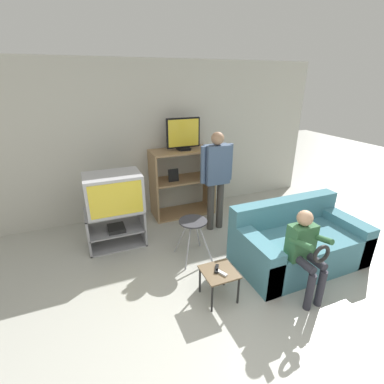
{
  "coord_description": "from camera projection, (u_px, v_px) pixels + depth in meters",
  "views": [
    {
      "loc": [
        -1.13,
        -1.38,
        2.31
      ],
      "look_at": [
        0.16,
        1.79,
        0.9
      ],
      "focal_mm": 26.0,
      "sensor_mm": 36.0,
      "label": 1
    }
  ],
  "objects": [
    {
      "name": "ground_plane",
      "position": [
        251.0,
        360.0,
        2.45
      ],
      "size": [
        18.0,
        18.0,
        0.0
      ],
      "primitive_type": "plane",
      "color": "#ADADA3"
    },
    {
      "name": "wall_back",
      "position": [
        150.0,
        141.0,
        4.77
      ],
      "size": [
        6.4,
        0.06,
        2.6
      ],
      "color": "beige",
      "rests_on": "ground_plane"
    },
    {
      "name": "tv_stand",
      "position": [
        116.0,
        227.0,
        4.09
      ],
      "size": [
        0.81,
        0.54,
        0.55
      ],
      "color": "#939399",
      "rests_on": "ground_plane"
    },
    {
      "name": "television_main",
      "position": [
        114.0,
        193.0,
        3.88
      ],
      "size": [
        0.77,
        0.54,
        0.54
      ],
      "color": "#B2B2B7",
      "rests_on": "tv_stand"
    },
    {
      "name": "media_shelf",
      "position": [
        182.0,
        182.0,
        4.91
      ],
      "size": [
        1.08,
        0.51,
        1.18
      ],
      "color": "#9E7A51",
      "rests_on": "ground_plane"
    },
    {
      "name": "television_flat",
      "position": [
        183.0,
        135.0,
        4.6
      ],
      "size": [
        0.58,
        0.2,
        0.53
      ],
      "color": "black",
      "rests_on": "media_shelf"
    },
    {
      "name": "folding_stool",
      "position": [
        193.0,
        227.0,
        3.69
      ],
      "size": [
        0.42,
        0.46,
        0.58
      ],
      "color": "#99999E",
      "rests_on": "ground_plane"
    },
    {
      "name": "snack_table",
      "position": [
        219.0,
        275.0,
        3.04
      ],
      "size": [
        0.36,
        0.36,
        0.36
      ],
      "color": "brown",
      "rests_on": "ground_plane"
    },
    {
      "name": "remote_control_black",
      "position": [
        217.0,
        269.0,
        3.04
      ],
      "size": [
        0.11,
        0.14,
        0.02
      ],
      "primitive_type": "cube",
      "rotation": [
        0.0,
        0.0,
        -0.57
      ],
      "color": "black",
      "rests_on": "snack_table"
    },
    {
      "name": "remote_control_white",
      "position": [
        221.0,
        273.0,
        2.98
      ],
      "size": [
        0.09,
        0.15,
        0.02
      ],
      "primitive_type": "cube",
      "rotation": [
        0.0,
        0.0,
        0.44
      ],
      "color": "silver",
      "rests_on": "snack_table"
    },
    {
      "name": "couch",
      "position": [
        297.0,
        243.0,
        3.69
      ],
      "size": [
        1.66,
        0.9,
        0.78
      ],
      "color": "teal",
      "rests_on": "ground_plane"
    },
    {
      "name": "person_standing_adult",
      "position": [
        216.0,
        173.0,
        4.26
      ],
      "size": [
        0.53,
        0.2,
        1.58
      ],
      "color": "#3D3833",
      "rests_on": "ground_plane"
    },
    {
      "name": "person_seated_child",
      "position": [
        306.0,
        248.0,
        2.99
      ],
      "size": [
        0.33,
        0.43,
        1.02
      ],
      "color": "#2D2D38",
      "rests_on": "ground_plane"
    }
  ]
}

